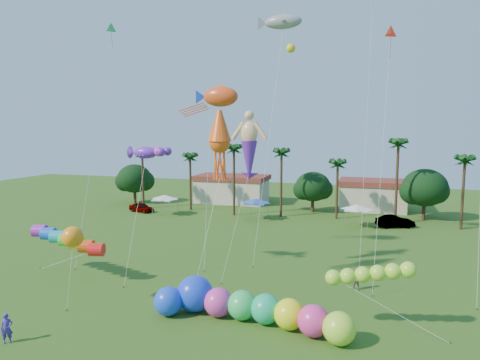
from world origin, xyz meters
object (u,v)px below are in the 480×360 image
(spectator_b, at_px, (356,279))
(caterpillar_inflatable, at_px, (254,308))
(car_a, at_px, (141,207))
(car_b, at_px, (395,221))
(spectator_a, at_px, (7,328))
(blue_ball, at_px, (168,301))

(spectator_b, bearing_deg, caterpillar_inflatable, -106.75)
(spectator_b, bearing_deg, car_a, 165.66)
(car_a, xyz_separation_m, car_b, (37.54, 0.53, 0.08))
(spectator_a, distance_m, caterpillar_inflatable, 15.29)
(caterpillar_inflatable, bearing_deg, car_b, 81.73)
(spectator_a, relative_size, spectator_b, 1.02)
(car_a, distance_m, spectator_a, 41.46)
(car_b, xyz_separation_m, spectator_b, (-4.01, -24.51, 0.11))
(car_a, relative_size, blue_ball, 2.10)
(car_b, distance_m, spectator_b, 24.83)
(car_b, distance_m, blue_ball, 37.01)
(car_b, distance_m, caterpillar_inflatable, 34.22)
(car_b, relative_size, caterpillar_inflatable, 0.38)
(car_a, xyz_separation_m, spectator_b, (33.54, -23.97, 0.19))
(spectator_b, bearing_deg, car_b, 101.93)
(car_a, height_order, caterpillar_inflatable, caterpillar_inflatable)
(spectator_a, distance_m, spectator_b, 25.02)
(car_b, bearing_deg, spectator_a, 127.77)
(car_b, relative_size, spectator_a, 2.62)
(car_b, xyz_separation_m, caterpillar_inflatable, (-10.34, -32.62, 0.28))
(car_a, distance_m, car_b, 37.55)
(car_a, bearing_deg, spectator_a, -144.66)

